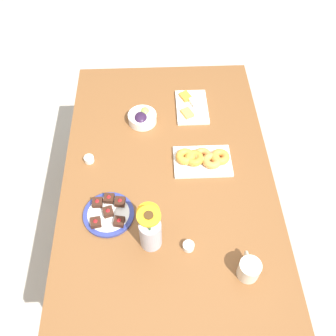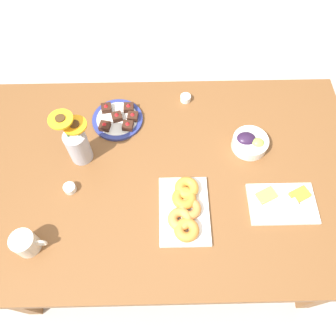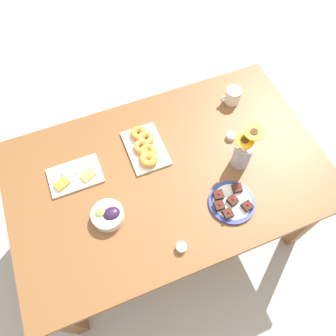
{
  "view_description": "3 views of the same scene",
  "coord_description": "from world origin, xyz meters",
  "px_view_note": "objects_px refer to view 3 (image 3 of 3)",
  "views": [
    {
      "loc": [
        -1.06,
        0.04,
        2.18
      ],
      "look_at": [
        0.0,
        0.0,
        0.78
      ],
      "focal_mm": 40.0,
      "sensor_mm": 36.0,
      "label": 1
    },
    {
      "loc": [
        -0.01,
        -0.63,
        1.92
      ],
      "look_at": [
        0.0,
        0.0,
        0.78
      ],
      "focal_mm": 35.0,
      "sensor_mm": 36.0,
      "label": 2
    },
    {
      "loc": [
        0.29,
        0.73,
        2.19
      ],
      "look_at": [
        0.0,
        0.0,
        0.78
      ],
      "focal_mm": 35.0,
      "sensor_mm": 36.0,
      "label": 3
    }
  ],
  "objects_px": {
    "dining_table": "(168,180)",
    "cheese_platter": "(75,176)",
    "coffee_mug": "(233,96)",
    "grape_bowl": "(108,215)",
    "flower_vase": "(243,153)",
    "jam_cup_berry": "(181,247)",
    "dessert_plate": "(232,202)",
    "jam_cup_honey": "(231,136)",
    "croissant_platter": "(145,147)"
  },
  "relations": [
    {
      "from": "coffee_mug",
      "to": "flower_vase",
      "type": "bearing_deg",
      "value": 68.3
    },
    {
      "from": "dessert_plate",
      "to": "dining_table",
      "type": "bearing_deg",
      "value": -51.2
    },
    {
      "from": "coffee_mug",
      "to": "croissant_platter",
      "type": "relative_size",
      "value": 0.42
    },
    {
      "from": "grape_bowl",
      "to": "dessert_plate",
      "type": "xyz_separation_m",
      "value": [
        -0.56,
        0.15,
        -0.02
      ]
    },
    {
      "from": "dining_table",
      "to": "grape_bowl",
      "type": "xyz_separation_m",
      "value": [
        0.35,
        0.12,
        0.12
      ]
    },
    {
      "from": "croissant_platter",
      "to": "jam_cup_honey",
      "type": "bearing_deg",
      "value": 167.45
    },
    {
      "from": "cheese_platter",
      "to": "coffee_mug",
      "type": "bearing_deg",
      "value": -171.17
    },
    {
      "from": "dining_table",
      "to": "jam_cup_berry",
      "type": "relative_size",
      "value": 33.33
    },
    {
      "from": "dining_table",
      "to": "coffee_mug",
      "type": "xyz_separation_m",
      "value": [
        -0.51,
        -0.29,
        0.13
      ]
    },
    {
      "from": "grape_bowl",
      "to": "flower_vase",
      "type": "distance_m",
      "value": 0.71
    },
    {
      "from": "dessert_plate",
      "to": "grape_bowl",
      "type": "bearing_deg",
      "value": -14.78
    },
    {
      "from": "cheese_platter",
      "to": "flower_vase",
      "type": "distance_m",
      "value": 0.84
    },
    {
      "from": "jam_cup_berry",
      "to": "dessert_plate",
      "type": "height_order",
      "value": "dessert_plate"
    },
    {
      "from": "croissant_platter",
      "to": "flower_vase",
      "type": "distance_m",
      "value": 0.49
    },
    {
      "from": "dining_table",
      "to": "croissant_platter",
      "type": "distance_m",
      "value": 0.21
    },
    {
      "from": "jam_cup_honey",
      "to": "jam_cup_berry",
      "type": "height_order",
      "value": "same"
    },
    {
      "from": "dessert_plate",
      "to": "coffee_mug",
      "type": "bearing_deg",
      "value": -117.33
    },
    {
      "from": "cheese_platter",
      "to": "croissant_platter",
      "type": "xyz_separation_m",
      "value": [
        -0.38,
        -0.02,
        0.01
      ]
    },
    {
      "from": "flower_vase",
      "to": "cheese_platter",
      "type": "bearing_deg",
      "value": -16.21
    },
    {
      "from": "jam_cup_berry",
      "to": "flower_vase",
      "type": "xyz_separation_m",
      "value": [
        -0.45,
        -0.3,
        0.08
      ]
    },
    {
      "from": "grape_bowl",
      "to": "croissant_platter",
      "type": "xyz_separation_m",
      "value": [
        -0.29,
        -0.29,
        -0.01
      ]
    },
    {
      "from": "grape_bowl",
      "to": "coffee_mug",
      "type": "bearing_deg",
      "value": -154.07
    },
    {
      "from": "cheese_platter",
      "to": "croissant_platter",
      "type": "bearing_deg",
      "value": -176.68
    },
    {
      "from": "dessert_plate",
      "to": "cheese_platter",
      "type": "bearing_deg",
      "value": -32.33
    },
    {
      "from": "grape_bowl",
      "to": "cheese_platter",
      "type": "xyz_separation_m",
      "value": [
        0.1,
        -0.27,
        -0.02
      ]
    },
    {
      "from": "cheese_platter",
      "to": "jam_cup_berry",
      "type": "xyz_separation_m",
      "value": [
        -0.35,
        0.53,
        0.0
      ]
    },
    {
      "from": "jam_cup_honey",
      "to": "jam_cup_berry",
      "type": "distance_m",
      "value": 0.66
    },
    {
      "from": "cheese_platter",
      "to": "jam_cup_berry",
      "type": "distance_m",
      "value": 0.64
    },
    {
      "from": "jam_cup_honey",
      "to": "dessert_plate",
      "type": "relative_size",
      "value": 0.21
    },
    {
      "from": "cheese_platter",
      "to": "jam_cup_berry",
      "type": "bearing_deg",
      "value": 123.69
    },
    {
      "from": "coffee_mug",
      "to": "dessert_plate",
      "type": "distance_m",
      "value": 0.64
    },
    {
      "from": "jam_cup_berry",
      "to": "flower_vase",
      "type": "relative_size",
      "value": 0.18
    },
    {
      "from": "coffee_mug",
      "to": "grape_bowl",
      "type": "xyz_separation_m",
      "value": [
        0.86,
        0.42,
        -0.01
      ]
    },
    {
      "from": "grape_bowl",
      "to": "flower_vase",
      "type": "bearing_deg",
      "value": -177.09
    },
    {
      "from": "grape_bowl",
      "to": "jam_cup_berry",
      "type": "xyz_separation_m",
      "value": [
        -0.26,
        0.26,
        -0.01
      ]
    },
    {
      "from": "jam_cup_berry",
      "to": "flower_vase",
      "type": "distance_m",
      "value": 0.54
    },
    {
      "from": "cheese_platter",
      "to": "dessert_plate",
      "type": "height_order",
      "value": "dessert_plate"
    },
    {
      "from": "jam_cup_berry",
      "to": "dessert_plate",
      "type": "bearing_deg",
      "value": -160.06
    },
    {
      "from": "dining_table",
      "to": "cheese_platter",
      "type": "bearing_deg",
      "value": -18.38
    },
    {
      "from": "dining_table",
      "to": "grape_bowl",
      "type": "bearing_deg",
      "value": 19.35
    },
    {
      "from": "dining_table",
      "to": "jam_cup_honey",
      "type": "relative_size",
      "value": 33.33
    },
    {
      "from": "dining_table",
      "to": "jam_cup_honey",
      "type": "xyz_separation_m",
      "value": [
        -0.39,
        -0.07,
        0.1
      ]
    },
    {
      "from": "dining_table",
      "to": "cheese_platter",
      "type": "distance_m",
      "value": 0.48
    },
    {
      "from": "grape_bowl",
      "to": "jam_cup_honey",
      "type": "height_order",
      "value": "grape_bowl"
    },
    {
      "from": "coffee_mug",
      "to": "flower_vase",
      "type": "relative_size",
      "value": 0.46
    },
    {
      "from": "cheese_platter",
      "to": "flower_vase",
      "type": "relative_size",
      "value": 0.98
    },
    {
      "from": "croissant_platter",
      "to": "dessert_plate",
      "type": "bearing_deg",
      "value": 122.32
    },
    {
      "from": "jam_cup_berry",
      "to": "flower_vase",
      "type": "bearing_deg",
      "value": -146.52
    },
    {
      "from": "grape_bowl",
      "to": "croissant_platter",
      "type": "distance_m",
      "value": 0.41
    },
    {
      "from": "dining_table",
      "to": "dessert_plate",
      "type": "bearing_deg",
      "value": 128.8
    }
  ]
}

